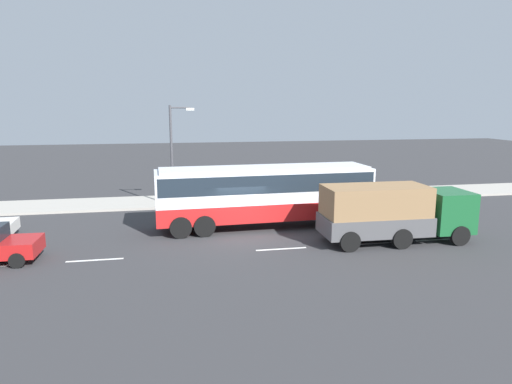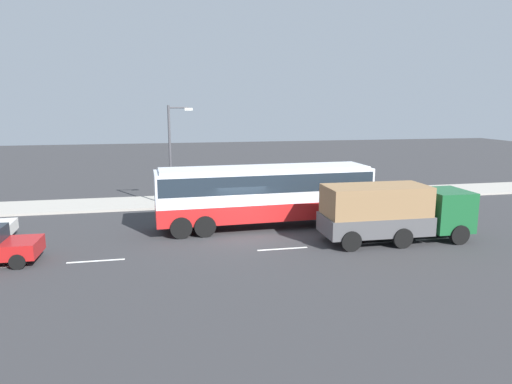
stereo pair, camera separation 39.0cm
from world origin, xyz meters
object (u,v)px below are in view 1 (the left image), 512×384
(coach_bus, at_px, (265,190))
(cargo_truck, at_px, (393,211))
(street_lamp, at_px, (174,149))
(pedestrian_near_curb, at_px, (266,185))

(coach_bus, height_order, cargo_truck, coach_bus)
(street_lamp, bearing_deg, coach_bus, -49.98)
(coach_bus, relative_size, pedestrian_near_curb, 7.17)
(cargo_truck, distance_m, street_lamp, 14.24)
(pedestrian_near_curb, xyz_separation_m, street_lamp, (-6.29, -1.40, 2.76))
(coach_bus, xyz_separation_m, pedestrian_near_curb, (1.56, 7.04, -0.97))
(street_lamp, bearing_deg, pedestrian_near_curb, 12.51)
(pedestrian_near_curb, bearing_deg, street_lamp, -151.17)
(pedestrian_near_curb, bearing_deg, coach_bus, -86.16)
(coach_bus, bearing_deg, street_lamp, 127.97)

